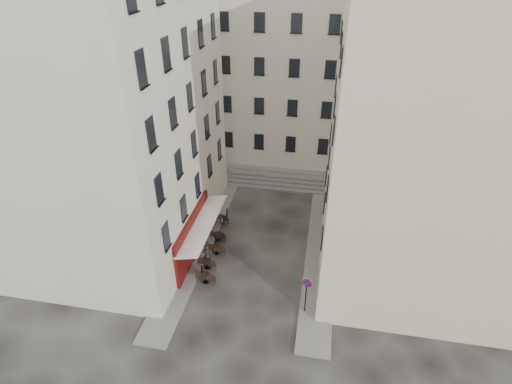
% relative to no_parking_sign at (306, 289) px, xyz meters
% --- Properties ---
extents(ground, '(90.00, 90.00, 0.00)m').
position_rel_no_parking_sign_xyz_m(ground, '(-3.82, 2.88, -1.96)').
color(ground, black).
rests_on(ground, ground).
extents(sidewalk_left, '(2.00, 22.00, 0.12)m').
position_rel_no_parking_sign_xyz_m(sidewalk_left, '(-8.32, 6.88, -1.90)').
color(sidewalk_left, slate).
rests_on(sidewalk_left, ground).
extents(sidewalk_right, '(2.00, 18.00, 0.12)m').
position_rel_no_parking_sign_xyz_m(sidewalk_right, '(0.68, 5.88, -1.90)').
color(sidewalk_right, slate).
rests_on(sidewalk_right, ground).
extents(building_left, '(12.20, 16.20, 20.60)m').
position_rel_no_parking_sign_xyz_m(building_left, '(-14.32, 5.88, 8.35)').
color(building_left, beige).
rests_on(building_left, ground).
extents(building_right, '(12.20, 14.20, 18.60)m').
position_rel_no_parking_sign_xyz_m(building_right, '(6.68, 6.38, 7.35)').
color(building_right, beige).
rests_on(building_right, ground).
extents(building_back, '(18.20, 10.20, 18.60)m').
position_rel_no_parking_sign_xyz_m(building_back, '(-4.82, 21.88, 7.35)').
color(building_back, beige).
rests_on(building_back, ground).
extents(cafe_storefront, '(1.74, 7.30, 3.50)m').
position_rel_no_parking_sign_xyz_m(cafe_storefront, '(-8.14, 3.88, -0.08)').
color(cafe_storefront, '#470A0A').
rests_on(cafe_storefront, ground).
extents(stone_steps, '(9.00, 3.15, 0.80)m').
position_rel_no_parking_sign_xyz_m(stone_steps, '(-3.82, 15.45, -1.56)').
color(stone_steps, slate).
rests_on(stone_steps, ground).
extents(bollard_near, '(0.12, 0.12, 0.98)m').
position_rel_no_parking_sign_xyz_m(bollard_near, '(-7.07, 1.88, -1.44)').
color(bollard_near, black).
rests_on(bollard_near, ground).
extents(bollard_mid, '(0.12, 0.12, 0.98)m').
position_rel_no_parking_sign_xyz_m(bollard_mid, '(-7.07, 5.38, -1.44)').
color(bollard_mid, black).
rests_on(bollard_mid, ground).
extents(bollard_far, '(0.12, 0.12, 0.98)m').
position_rel_no_parking_sign_xyz_m(bollard_far, '(-7.07, 8.88, -1.44)').
color(bollard_far, black).
rests_on(bollard_far, ground).
extents(no_parking_sign, '(0.61, 0.22, 2.77)m').
position_rel_no_parking_sign_xyz_m(no_parking_sign, '(0.00, 0.00, 0.00)').
color(no_parking_sign, black).
rests_on(no_parking_sign, ground).
extents(bistro_table_a, '(1.32, 0.62, 0.93)m').
position_rel_no_parking_sign_xyz_m(bistro_table_a, '(-6.67, 1.41, -1.49)').
color(bistro_table_a, black).
rests_on(bistro_table_a, ground).
extents(bistro_table_b, '(1.28, 0.60, 0.90)m').
position_rel_no_parking_sign_xyz_m(bistro_table_b, '(-6.97, 2.77, -1.50)').
color(bistro_table_b, black).
rests_on(bistro_table_b, ground).
extents(bistro_table_c, '(1.25, 0.59, 0.88)m').
position_rel_no_parking_sign_xyz_m(bistro_table_c, '(-6.72, 4.39, -1.51)').
color(bistro_table_c, black).
rests_on(bistro_table_c, ground).
extents(bistro_table_d, '(1.14, 0.53, 0.80)m').
position_rel_no_parking_sign_xyz_m(bistro_table_d, '(-7.05, 5.96, -1.55)').
color(bistro_table_d, black).
rests_on(bistro_table_d, ground).
extents(bistro_table_e, '(1.33, 0.62, 0.93)m').
position_rel_no_parking_sign_xyz_m(bistro_table_e, '(-7.41, 8.08, -1.48)').
color(bistro_table_e, black).
rests_on(bistro_table_e, ground).
extents(pedestrian, '(0.69, 0.49, 1.79)m').
position_rel_no_parking_sign_xyz_m(pedestrian, '(-7.02, 3.06, -1.07)').
color(pedestrian, black).
rests_on(pedestrian, ground).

